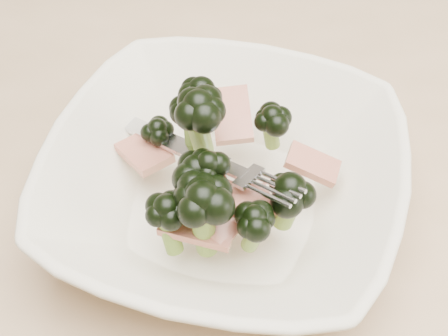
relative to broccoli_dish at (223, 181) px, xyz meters
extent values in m
cube|color=tan|center=(0.12, -0.07, -0.06)|extent=(1.20, 0.80, 0.04)
imported|color=beige|center=(0.00, 0.00, 0.00)|extent=(0.33, 0.33, 0.07)
cylinder|color=olive|center=(-0.02, -0.03, 0.02)|extent=(0.01, 0.02, 0.03)
ellipsoid|color=black|center=(-0.02, -0.03, 0.04)|extent=(0.04, 0.04, 0.03)
cylinder|color=olive|center=(-0.01, -0.02, 0.03)|extent=(0.02, 0.01, 0.03)
ellipsoid|color=black|center=(-0.01, -0.02, 0.05)|extent=(0.03, 0.03, 0.02)
cylinder|color=olive|center=(-0.02, 0.03, 0.03)|extent=(0.01, 0.01, 0.04)
ellipsoid|color=black|center=(-0.02, 0.03, 0.05)|extent=(0.03, 0.03, 0.02)
cylinder|color=olive|center=(-0.01, -0.06, 0.01)|extent=(0.02, 0.02, 0.06)
ellipsoid|color=black|center=(-0.01, -0.06, 0.05)|extent=(0.04, 0.04, 0.03)
cylinder|color=olive|center=(-0.02, -0.04, 0.02)|extent=(0.02, 0.02, 0.04)
ellipsoid|color=black|center=(-0.02, -0.04, 0.04)|extent=(0.04, 0.04, 0.03)
cylinder|color=olive|center=(0.04, 0.05, 0.00)|extent=(0.02, 0.01, 0.03)
ellipsoid|color=black|center=(0.04, 0.05, 0.02)|extent=(0.03, 0.03, 0.03)
cylinder|color=olive|center=(0.02, -0.06, 0.01)|extent=(0.02, 0.02, 0.04)
ellipsoid|color=black|center=(0.02, -0.06, 0.03)|extent=(0.03, 0.03, 0.02)
cylinder|color=olive|center=(-0.02, 0.00, 0.05)|extent=(0.02, 0.03, 0.05)
ellipsoid|color=black|center=(-0.02, 0.00, 0.08)|extent=(0.04, 0.04, 0.03)
cylinder|color=olive|center=(-0.02, 0.03, 0.03)|extent=(0.02, 0.02, 0.05)
ellipsoid|color=black|center=(-0.02, 0.03, 0.06)|extent=(0.04, 0.04, 0.03)
cylinder|color=olive|center=(-0.04, -0.05, 0.01)|extent=(0.02, 0.02, 0.04)
ellipsoid|color=black|center=(-0.04, -0.05, 0.03)|extent=(0.03, 0.03, 0.03)
cylinder|color=olive|center=(-0.02, -0.04, 0.01)|extent=(0.02, 0.02, 0.04)
ellipsoid|color=black|center=(-0.02, -0.04, 0.03)|extent=(0.04, 0.04, 0.03)
cylinder|color=olive|center=(0.05, -0.03, 0.01)|extent=(0.02, 0.02, 0.04)
ellipsoid|color=black|center=(0.05, -0.03, 0.03)|extent=(0.04, 0.04, 0.03)
cylinder|color=olive|center=(-0.01, -0.04, 0.02)|extent=(0.02, 0.02, 0.03)
ellipsoid|color=black|center=(-0.01, -0.04, 0.04)|extent=(0.04, 0.04, 0.03)
cylinder|color=olive|center=(-0.05, 0.04, 0.00)|extent=(0.01, 0.01, 0.03)
ellipsoid|color=black|center=(-0.05, 0.04, 0.01)|extent=(0.03, 0.03, 0.02)
cube|color=maroon|center=(0.01, -0.04, 0.01)|extent=(0.05, 0.06, 0.02)
cube|color=maroon|center=(-0.06, 0.03, 0.00)|extent=(0.05, 0.05, 0.01)
cube|color=maroon|center=(-0.02, -0.03, 0.01)|extent=(0.05, 0.04, 0.02)
cube|color=maroon|center=(0.02, -0.03, 0.00)|extent=(0.06, 0.05, 0.01)
cube|color=maroon|center=(0.01, -0.03, 0.01)|extent=(0.06, 0.04, 0.02)
cube|color=maroon|center=(-0.02, -0.05, 0.01)|extent=(0.06, 0.04, 0.01)
cube|color=maroon|center=(0.01, 0.05, 0.02)|extent=(0.04, 0.05, 0.02)
cube|color=maroon|center=(0.07, 0.01, 0.01)|extent=(0.05, 0.03, 0.02)
camera|label=1|loc=(0.00, -0.31, 0.37)|focal=50.00mm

